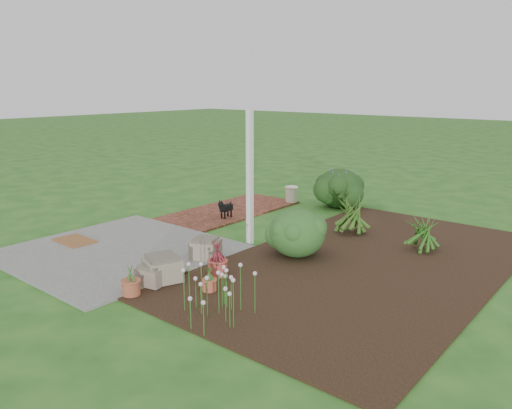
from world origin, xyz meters
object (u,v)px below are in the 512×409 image
Objects in this scene: stone_trough_near at (153,275)px; black_dog at (225,207)px; cream_ceramic_urn at (291,194)px; evergreen_shrub at (297,232)px.

black_dog is at bearing 116.88° from stone_trough_near.
stone_trough_near is 3.88m from black_dog.
evergreen_shrub is at bearing -53.20° from cream_ceramic_urn.
black_dog reaches higher than cream_ceramic_urn.
black_dog is 1.19× the size of cream_ceramic_urn.
evergreen_shrub reaches higher than cream_ceramic_urn.
stone_trough_near is 1.02× the size of cream_ceramic_urn.
stone_trough_near is at bearing -74.94° from cream_ceramic_urn.
black_dog is 2.83m from evergreen_shrub.
stone_trough_near is at bearing -66.38° from black_dog.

